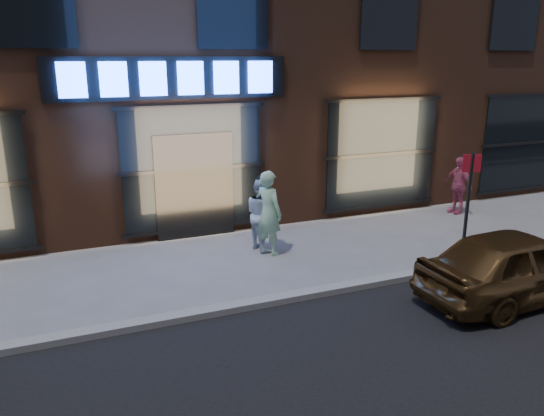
{
  "coord_description": "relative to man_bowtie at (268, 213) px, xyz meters",
  "views": [
    {
      "loc": [
        -2.79,
        -7.6,
        4.06
      ],
      "look_at": [
        0.96,
        1.6,
        1.2
      ],
      "focal_mm": 35.0,
      "sensor_mm": 36.0,
      "label": 1
    }
  ],
  "objects": [
    {
      "name": "ground",
      "position": [
        -1.15,
        -2.26,
        -0.9
      ],
      "size": [
        90.0,
        90.0,
        0.0
      ],
      "primitive_type": "plane",
      "color": "slate",
      "rests_on": "ground"
    },
    {
      "name": "curb",
      "position": [
        -1.15,
        -2.26,
        -0.84
      ],
      "size": [
        60.0,
        0.25,
        0.12
      ],
      "primitive_type": "cube",
      "color": "gray",
      "rests_on": "ground"
    },
    {
      "name": "storefront_building",
      "position": [
        -1.15,
        5.73,
        4.25
      ],
      "size": [
        30.2,
        8.28,
        10.3
      ],
      "color": "#54301E",
      "rests_on": "ground"
    },
    {
      "name": "man_bowtie",
      "position": [
        0.0,
        0.0,
        0.0
      ],
      "size": [
        0.69,
        0.78,
        1.8
      ],
      "primitive_type": "imported",
      "rotation": [
        0.0,
        0.0,
        2.05
      ],
      "color": "#A1D4AE",
      "rests_on": "ground"
    },
    {
      "name": "man_cap",
      "position": [
        -0.03,
        0.33,
        -0.11
      ],
      "size": [
        0.73,
        0.87,
        1.58
      ],
      "primitive_type": "imported",
      "rotation": [
        0.0,
        0.0,
        1.77
      ],
      "color": "silver",
      "rests_on": "ground"
    },
    {
      "name": "passerby",
      "position": [
        5.78,
        0.92,
        -0.14
      ],
      "size": [
        0.47,
        0.93,
        1.53
      ],
      "primitive_type": "imported",
      "rotation": [
        0.0,
        0.0,
        -1.46
      ],
      "color": "#BE4E70",
      "rests_on": "ground"
    },
    {
      "name": "gold_sedan",
      "position": [
        3.14,
        -3.65,
        -0.27
      ],
      "size": [
        3.74,
        1.62,
        1.25
      ],
      "primitive_type": "imported",
      "rotation": [
        0.0,
        0.0,
        1.61
      ],
      "color": "brown",
      "rests_on": "ground"
    },
    {
      "name": "sign_post",
      "position": [
        3.52,
        -1.91,
        0.45
      ],
      "size": [
        0.34,
        0.17,
        2.24
      ],
      "rotation": [
        0.0,
        0.0,
        -0.41
      ],
      "color": "#262628",
      "rests_on": "ground"
    }
  ]
}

